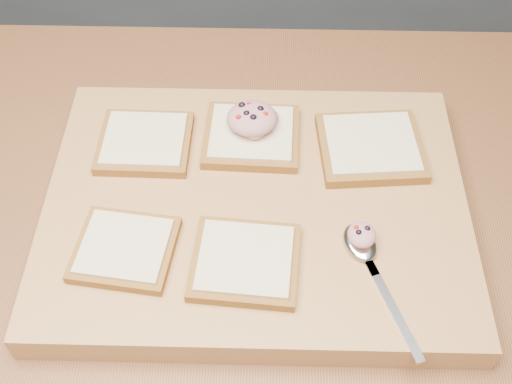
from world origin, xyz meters
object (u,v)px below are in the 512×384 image
(tuna_salad_dollop, at_px, (252,118))
(spoon, at_px, (365,252))
(cutting_board, at_px, (256,209))
(bread_far_center, at_px, (251,136))

(tuna_salad_dollop, xyz_separation_m, spoon, (0.13, -0.19, -0.03))
(cutting_board, xyz_separation_m, tuna_salad_dollop, (-0.01, 0.11, 0.05))
(tuna_salad_dollop, relative_size, spoon, 0.37)
(cutting_board, relative_size, tuna_salad_dollop, 7.92)
(cutting_board, relative_size, spoon, 2.93)
(spoon, bearing_deg, tuna_salad_dollop, 125.97)
(cutting_board, height_order, bread_far_center, bread_far_center)
(tuna_salad_dollop, distance_m, spoon, 0.23)
(bread_far_center, relative_size, spoon, 0.72)
(cutting_board, bearing_deg, tuna_salad_dollop, 94.23)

